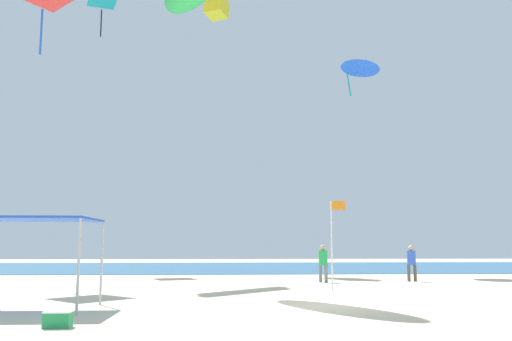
{
  "coord_description": "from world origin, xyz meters",
  "views": [
    {
      "loc": [
        -2.67,
        -16.15,
        1.74
      ],
      "look_at": [
        -1.2,
        10.73,
        5.43
      ],
      "focal_mm": 38.5,
      "sensor_mm": 36.0,
      "label": 1
    }
  ],
  "objects_px": {
    "person_near_tent": "(323,260)",
    "cooler_box": "(58,319)",
    "kite_diamond_red": "(43,0)",
    "banner_flag": "(333,236)",
    "kite_delta_blue": "(360,65)",
    "kite_diamond_teal": "(102,4)",
    "canopy_tent": "(35,223)",
    "person_leftmost": "(411,260)"
  },
  "relations": [
    {
      "from": "person_near_tent",
      "to": "cooler_box",
      "type": "distance_m",
      "value": 16.25
    },
    {
      "from": "person_near_tent",
      "to": "kite_diamond_red",
      "type": "relative_size",
      "value": 0.55
    },
    {
      "from": "person_near_tent",
      "to": "banner_flag",
      "type": "distance_m",
      "value": 4.82
    },
    {
      "from": "banner_flag",
      "to": "kite_delta_blue",
      "type": "distance_m",
      "value": 18.88
    },
    {
      "from": "kite_diamond_red",
      "to": "banner_flag",
      "type": "bearing_deg",
      "value": 23.5
    },
    {
      "from": "banner_flag",
      "to": "kite_delta_blue",
      "type": "height_order",
      "value": "kite_delta_blue"
    },
    {
      "from": "kite_diamond_teal",
      "to": "kite_delta_blue",
      "type": "bearing_deg",
      "value": -36.97
    },
    {
      "from": "person_near_tent",
      "to": "kite_diamond_red",
      "type": "xyz_separation_m",
      "value": [
        -14.1,
        1.0,
        13.18
      ]
    },
    {
      "from": "canopy_tent",
      "to": "person_near_tent",
      "type": "relative_size",
      "value": 1.81
    },
    {
      "from": "canopy_tent",
      "to": "person_leftmost",
      "type": "relative_size",
      "value": 1.84
    },
    {
      "from": "canopy_tent",
      "to": "kite_diamond_red",
      "type": "relative_size",
      "value": 1.01
    },
    {
      "from": "person_leftmost",
      "to": "cooler_box",
      "type": "xyz_separation_m",
      "value": [
        -12.67,
        -14.5,
        -0.85
      ]
    },
    {
      "from": "canopy_tent",
      "to": "kite_delta_blue",
      "type": "distance_m",
      "value": 27.16
    },
    {
      "from": "person_leftmost",
      "to": "kite_delta_blue",
      "type": "distance_m",
      "value": 15.56
    },
    {
      "from": "person_leftmost",
      "to": "cooler_box",
      "type": "distance_m",
      "value": 19.27
    },
    {
      "from": "cooler_box",
      "to": "kite_diamond_teal",
      "type": "height_order",
      "value": "kite_diamond_teal"
    },
    {
      "from": "kite_diamond_teal",
      "to": "banner_flag",
      "type": "bearing_deg",
      "value": -74.28
    },
    {
      "from": "person_near_tent",
      "to": "person_leftmost",
      "type": "height_order",
      "value": "person_near_tent"
    },
    {
      "from": "kite_delta_blue",
      "to": "person_leftmost",
      "type": "bearing_deg",
      "value": -34.55
    },
    {
      "from": "kite_diamond_red",
      "to": "person_leftmost",
      "type": "bearing_deg",
      "value": 44.49
    },
    {
      "from": "person_near_tent",
      "to": "kite_diamond_teal",
      "type": "distance_m",
      "value": 28.61
    },
    {
      "from": "person_leftmost",
      "to": "kite_delta_blue",
      "type": "height_order",
      "value": "kite_delta_blue"
    },
    {
      "from": "kite_diamond_red",
      "to": "kite_diamond_teal",
      "type": "xyz_separation_m",
      "value": [
        -0.38,
        14.18,
        6.28
      ]
    },
    {
      "from": "banner_flag",
      "to": "kite_delta_blue",
      "type": "relative_size",
      "value": 0.94
    },
    {
      "from": "cooler_box",
      "to": "person_leftmost",
      "type": "bearing_deg",
      "value": 48.84
    },
    {
      "from": "person_near_tent",
      "to": "kite_delta_blue",
      "type": "xyz_separation_m",
      "value": [
        4.43,
        9.27,
        12.84
      ]
    },
    {
      "from": "kite_diamond_teal",
      "to": "person_leftmost",
      "type": "bearing_deg",
      "value": -57.38
    },
    {
      "from": "banner_flag",
      "to": "kite_delta_blue",
      "type": "bearing_deg",
      "value": 70.91
    },
    {
      "from": "canopy_tent",
      "to": "kite_diamond_teal",
      "type": "xyz_separation_m",
      "value": [
        -4.56,
        25.9,
        18.14
      ]
    },
    {
      "from": "banner_flag",
      "to": "kite_diamond_red",
      "type": "xyz_separation_m",
      "value": [
        -13.7,
        5.69,
        12.1
      ]
    },
    {
      "from": "kite_diamond_red",
      "to": "kite_delta_blue",
      "type": "xyz_separation_m",
      "value": [
        18.53,
        8.27,
        -0.34
      ]
    },
    {
      "from": "person_near_tent",
      "to": "cooler_box",
      "type": "height_order",
      "value": "person_near_tent"
    },
    {
      "from": "kite_diamond_red",
      "to": "kite_diamond_teal",
      "type": "bearing_deg",
      "value": 137.56
    },
    {
      "from": "kite_diamond_red",
      "to": "kite_diamond_teal",
      "type": "relative_size",
      "value": 1.12
    },
    {
      "from": "canopy_tent",
      "to": "kite_diamond_teal",
      "type": "distance_m",
      "value": 31.94
    },
    {
      "from": "canopy_tent",
      "to": "person_leftmost",
      "type": "bearing_deg",
      "value": 37.96
    },
    {
      "from": "banner_flag",
      "to": "kite_diamond_teal",
      "type": "height_order",
      "value": "kite_diamond_teal"
    },
    {
      "from": "canopy_tent",
      "to": "banner_flag",
      "type": "bearing_deg",
      "value": 32.39
    },
    {
      "from": "kite_diamond_red",
      "to": "kite_delta_blue",
      "type": "relative_size",
      "value": 0.86
    },
    {
      "from": "person_leftmost",
      "to": "kite_diamond_red",
      "type": "relative_size",
      "value": 0.55
    },
    {
      "from": "kite_diamond_red",
      "to": "kite_delta_blue",
      "type": "height_order",
      "value": "kite_diamond_red"
    },
    {
      "from": "person_near_tent",
      "to": "kite_delta_blue",
      "type": "height_order",
      "value": "kite_delta_blue"
    }
  ]
}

